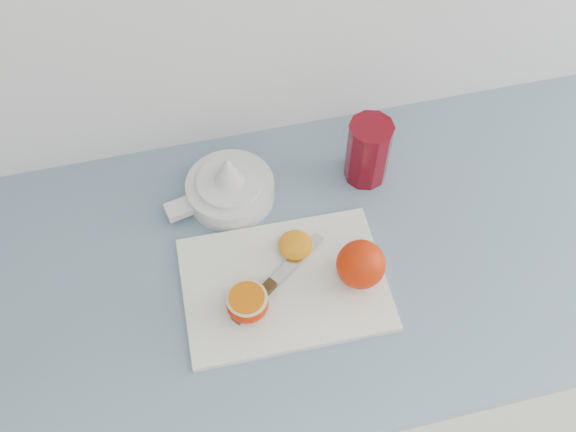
{
  "coord_description": "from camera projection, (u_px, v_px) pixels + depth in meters",
  "views": [
    {
      "loc": [
        -0.28,
        1.15,
        1.84
      ],
      "look_at": [
        -0.14,
        1.74,
        0.96
      ],
      "focal_mm": 40.0,
      "sensor_mm": 36.0,
      "label": 1
    }
  ],
  "objects": [
    {
      "name": "whole_orange",
      "position": [
        361.0,
        264.0,
        1.04
      ],
      "size": [
        0.08,
        0.08,
        0.08
      ],
      "color": "red",
      "rests_on": "cutting_board"
    },
    {
      "name": "counter",
      "position": [
        344.0,
        344.0,
        1.49
      ],
      "size": [
        2.55,
        0.64,
        0.89
      ],
      "color": "silver",
      "rests_on": "ground"
    },
    {
      "name": "cutting_board",
      "position": [
        284.0,
        284.0,
        1.07
      ],
      "size": [
        0.34,
        0.25,
        0.01
      ],
      "primitive_type": "cube",
      "rotation": [
        0.0,
        0.0,
        -0.03
      ],
      "color": "white",
      "rests_on": "counter"
    },
    {
      "name": "red_tumbler",
      "position": [
        368.0,
        153.0,
        1.16
      ],
      "size": [
        0.08,
        0.08,
        0.13
      ],
      "color": "maroon",
      "rests_on": "counter"
    },
    {
      "name": "squeezed_shell",
      "position": [
        296.0,
        245.0,
        1.09
      ],
      "size": [
        0.06,
        0.06,
        0.03
      ],
      "color": "orange",
      "rests_on": "cutting_board"
    },
    {
      "name": "half_orange",
      "position": [
        247.0,
        303.0,
        1.02
      ],
      "size": [
        0.07,
        0.07,
        0.04
      ],
      "color": "red",
      "rests_on": "cutting_board"
    },
    {
      "name": "citrus_juicer",
      "position": [
        229.0,
        187.0,
        1.16
      ],
      "size": [
        0.2,
        0.16,
        0.11
      ],
      "color": "white",
      "rests_on": "counter"
    },
    {
      "name": "paring_knife",
      "position": [
        262.0,
        293.0,
        1.05
      ],
      "size": [
        0.18,
        0.14,
        0.01
      ],
      "color": "#452B11",
      "rests_on": "cutting_board"
    }
  ]
}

